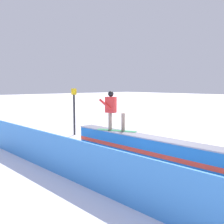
# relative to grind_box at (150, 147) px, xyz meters

# --- Properties ---
(ground_plane) EXTENTS (120.00, 120.00, 0.00)m
(ground_plane) POSITION_rel_grind_box_xyz_m (0.00, 0.00, -0.30)
(ground_plane) COLOR white
(grind_box) EXTENTS (6.98, 1.00, 0.66)m
(grind_box) POSITION_rel_grind_box_xyz_m (0.00, 0.00, 0.00)
(grind_box) COLOR blue
(grind_box) RESTS_ON ground_plane
(snowboarder) EXTENTS (1.52, 0.97, 1.53)m
(snowboarder) POSITION_rel_grind_box_xyz_m (1.75, 0.17, 1.19)
(snowboarder) COLOR #2B824F
(snowboarder) RESTS_ON grind_box
(safety_fence) EXTENTS (9.47, 0.59, 1.08)m
(safety_fence) POSITION_rel_grind_box_xyz_m (0.00, 3.24, 0.24)
(safety_fence) COLOR #3B84DC
(safety_fence) RESTS_ON ground_plane
(trail_marker) EXTENTS (0.40, 0.10, 2.25)m
(trail_marker) POSITION_rel_grind_box_xyz_m (4.77, -0.06, 0.90)
(trail_marker) COLOR #262628
(trail_marker) RESTS_ON ground_plane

